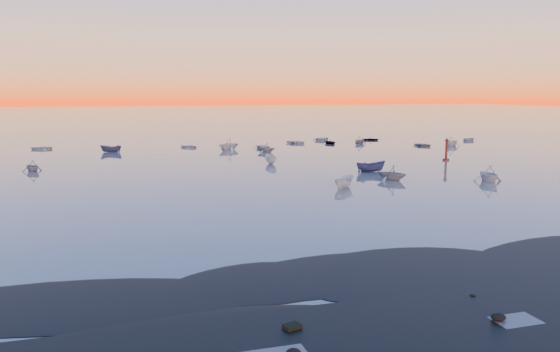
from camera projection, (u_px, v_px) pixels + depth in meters
name	position (u px, v px, depth m)	size (l,w,h in m)	color
ground	(196.00, 136.00, 125.70)	(600.00, 600.00, 0.00)	slate
mud_lobes	(456.00, 274.00, 30.14)	(140.00, 6.00, 0.07)	black
moored_fleet	(241.00, 160.00, 81.23)	(124.00, 58.00, 1.20)	silver
boat_near_center	(344.00, 188.00, 57.68)	(3.53, 1.49, 1.22)	silver
boat_near_right	(391.00, 180.00, 62.70)	(3.77, 1.70, 1.32)	gray
channel_marker	(446.00, 151.00, 80.90)	(0.99, 0.99, 3.51)	#4C1810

